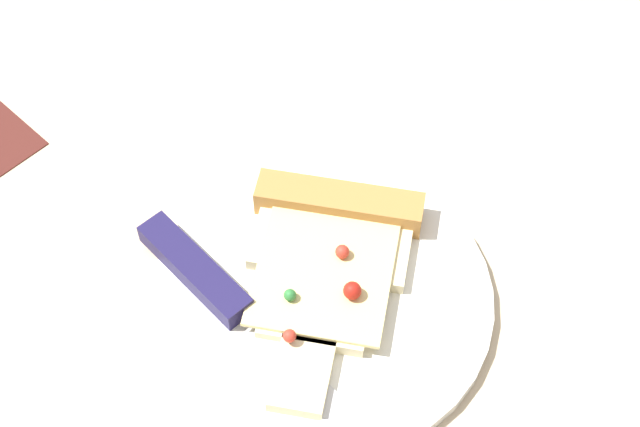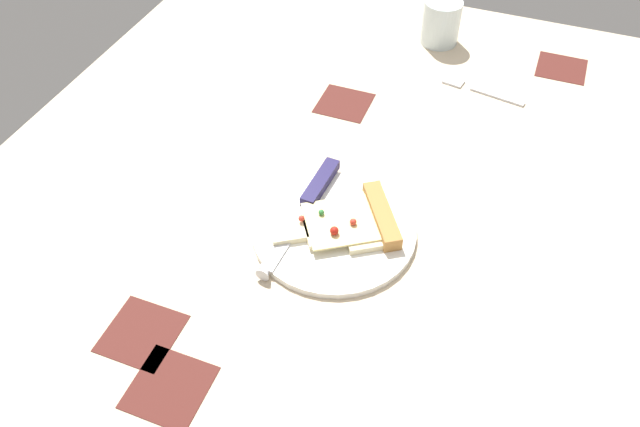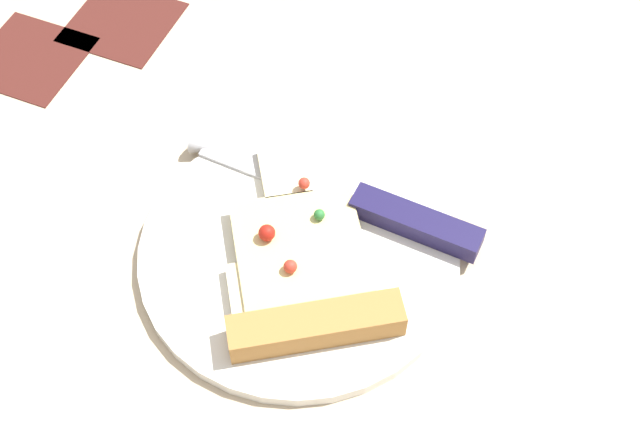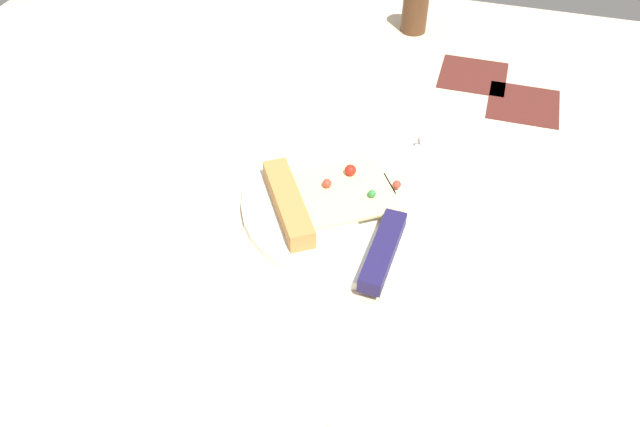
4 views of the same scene
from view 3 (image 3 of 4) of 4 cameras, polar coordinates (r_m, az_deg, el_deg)
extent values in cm
cube|color=#C6B293|center=(61.39, 5.05, -9.35)|extent=(124.82, 124.82, 3.00)
cube|color=#4C1E19|center=(80.35, -18.81, 9.73)|extent=(9.00, 9.00, 0.20)
cube|color=#4C1E19|center=(81.45, -13.04, 12.26)|extent=(9.00, 9.00, 0.20)
cylinder|color=white|center=(62.93, -1.41, -2.58)|extent=(23.62, 23.62, 1.02)
cube|color=beige|center=(60.03, -0.78, -5.25)|extent=(11.01, 12.50, 1.00)
cube|color=beige|center=(62.89, -1.66, -0.96)|extent=(8.61, 9.09, 1.00)
cube|color=beige|center=(65.78, -2.38, 2.61)|extent=(6.32, 5.84, 1.00)
cube|color=#EDD88C|center=(61.00, -1.28, -2.54)|extent=(13.39, 13.15, 0.30)
cube|color=#B27A3D|center=(58.10, -0.27, -7.49)|extent=(8.69, 11.49, 2.20)
sphere|color=red|center=(59.60, -2.00, -3.56)|extent=(0.98, 0.98, 0.98)
sphere|color=red|center=(63.69, -1.07, 2.04)|extent=(0.89, 0.89, 0.89)
sphere|color=#2D7A38|center=(62.04, -0.05, -0.08)|extent=(0.84, 0.84, 0.84)
sphere|color=#B21E14|center=(61.04, -3.57, -1.30)|extent=(1.23, 1.23, 1.23)
cube|color=silver|center=(66.45, -3.24, 2.81)|extent=(2.69, 12.10, 0.30)
cone|color=silver|center=(68.57, -7.70, 4.51)|extent=(2.11, 2.11, 2.00)
cube|color=#1E1947|center=(63.17, 6.42, -0.58)|extent=(2.78, 10.11, 1.60)
camera|label=1|loc=(0.66, -21.61, 55.82)|focal=53.19mm
camera|label=2|loc=(0.74, -81.60, 31.52)|focal=35.51mm
camera|label=4|loc=(0.53, 65.12, 17.36)|focal=34.37mm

